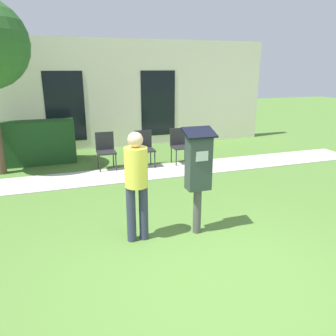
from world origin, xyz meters
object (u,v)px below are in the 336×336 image
(parking_meter, at_px, (198,168))
(outdoor_chair_right, at_px, (180,143))
(person_standing, at_px, (136,179))
(outdoor_chair_middle, at_px, (144,146))
(outdoor_chair_left, at_px, (106,148))

(parking_meter, height_order, outdoor_chair_right, parking_meter)
(person_standing, distance_m, outdoor_chair_middle, 3.71)
(outdoor_chair_left, relative_size, outdoor_chair_middle, 1.00)
(parking_meter, bearing_deg, outdoor_chair_left, 102.45)
(outdoor_chair_left, bearing_deg, outdoor_chair_right, -8.24)
(person_standing, relative_size, outdoor_chair_left, 1.76)
(person_standing, bearing_deg, outdoor_chair_middle, 86.11)
(outdoor_chair_left, distance_m, outdoor_chair_right, 1.89)
(outdoor_chair_middle, bearing_deg, outdoor_chair_right, 10.26)
(person_standing, distance_m, outdoor_chair_left, 3.65)
(person_standing, bearing_deg, outdoor_chair_right, 73.26)
(outdoor_chair_left, xyz_separation_m, outdoor_chair_right, (1.88, -0.07, 0.00))
(outdoor_chair_right, bearing_deg, outdoor_chair_left, -170.40)
(outdoor_chair_middle, relative_size, outdoor_chair_right, 1.00)
(parking_meter, bearing_deg, person_standing, 175.60)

